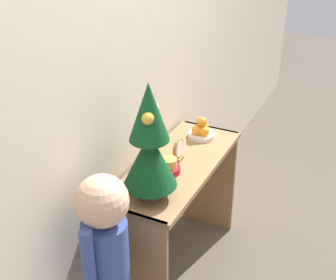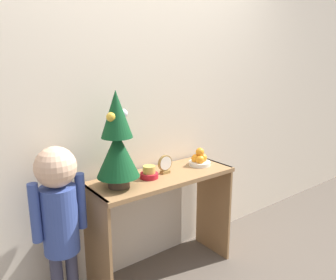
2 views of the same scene
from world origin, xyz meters
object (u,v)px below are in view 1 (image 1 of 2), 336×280
Objects in this scene: fruit_bowl at (201,131)px; singing_bowl at (169,167)px; mini_tree at (150,144)px; child_figure at (106,248)px; desk_clock at (178,150)px.

fruit_bowl is 0.47m from singing_bowl.
mini_tree reaches higher than fruit_bowl.
fruit_bowl is 0.15× the size of child_figure.
desk_clock is (0.39, 0.02, -0.23)m from mini_tree.
mini_tree is at bearing -4.60° from child_figure.
fruit_bowl is 1.09m from child_figure.
child_figure is (-1.09, 0.02, -0.11)m from fruit_bowl.
singing_bowl is 0.63m from child_figure.
mini_tree is at bearing -176.58° from desk_clock.
child_figure reaches higher than fruit_bowl.
mini_tree is at bearing -178.91° from fruit_bowl.
mini_tree is at bearing -177.04° from singing_bowl.
mini_tree is 0.75m from fruit_bowl.
mini_tree reaches higher than child_figure.
mini_tree reaches higher than singing_bowl.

